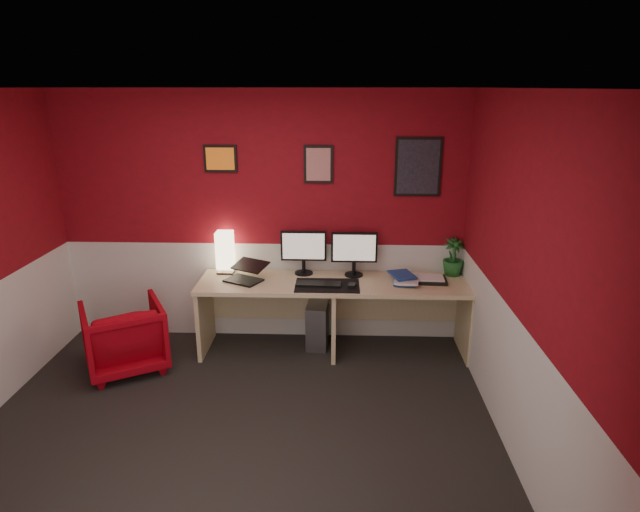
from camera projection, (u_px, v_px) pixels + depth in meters
The scene contains 25 objects.
ground at pixel (234, 437), 3.99m from camera, with size 4.00×3.50×0.01m, color black.
ceiling at pixel (214, 88), 3.23m from camera, with size 4.00×3.50×0.01m, color white.
wall_back at pixel (262, 219), 5.28m from camera, with size 4.00×0.01×2.50m, color maroon.
wall_front at pixel (127, 448), 1.94m from camera, with size 4.00×0.01×2.50m, color maroon.
wall_right at pixel (523, 285), 3.54m from camera, with size 0.01×3.50×2.50m, color maroon.
wainscot_back at pixel (264, 290), 5.50m from camera, with size 4.00×0.01×1.00m, color silver.
wainscot_right at pixel (510, 384), 3.77m from camera, with size 0.01×3.50×1.00m, color silver.
desk at pixel (334, 317), 5.19m from camera, with size 2.60×0.65×0.73m, color #CAB681.
shoji_lamp at pixel (225, 253), 5.28m from camera, with size 0.16×0.16×0.40m, color #FFE5B2.
laptop at pixel (243, 270), 5.06m from camera, with size 0.33×0.23×0.22m, color black.
monitor_left at pixel (304, 246), 5.21m from camera, with size 0.45×0.06×0.58m, color black.
monitor_right at pixel (354, 247), 5.16m from camera, with size 0.45×0.06×0.58m, color black.
desk_mat at pixel (327, 285), 4.98m from camera, with size 0.60×0.38×0.01m, color black.
keyboard at pixel (318, 284), 4.98m from camera, with size 0.42×0.14×0.02m, color black.
mouse at pixel (352, 285), 4.93m from camera, with size 0.06×0.10×0.03m, color black.
book_bottom at pixel (394, 281), 5.06m from camera, with size 0.20×0.27×0.03m, color navy.
book_middle at pixel (395, 279), 5.05m from camera, with size 0.23×0.31×0.02m, color silver.
book_top at pixel (392, 276), 5.04m from camera, with size 0.21×0.28×0.03m, color navy.
zen_tray at pixel (428, 280), 5.09m from camera, with size 0.35×0.25×0.03m, color black.
potted_plant at pixel (453, 257), 5.21m from camera, with size 0.21×0.21×0.37m, color #19591E.
pc_tower at pixel (318, 322), 5.40m from camera, with size 0.20×0.45×0.45m, color #99999E.
armchair at pixel (124, 336), 4.89m from camera, with size 0.68×0.70×0.64m, color #A40511.
art_left at pixel (220, 159), 5.09m from camera, with size 0.32×0.02×0.26m, color orange.
art_center at pixel (318, 164), 5.08m from camera, with size 0.28×0.02×0.36m, color red.
art_right at pixel (418, 167), 5.05m from camera, with size 0.44×0.02×0.56m, color black.
Camera 1 is at (0.76, -3.36, 2.51)m, focal length 29.87 mm.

